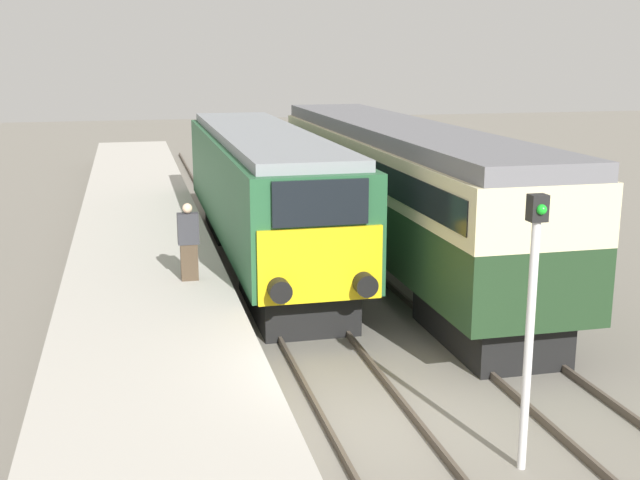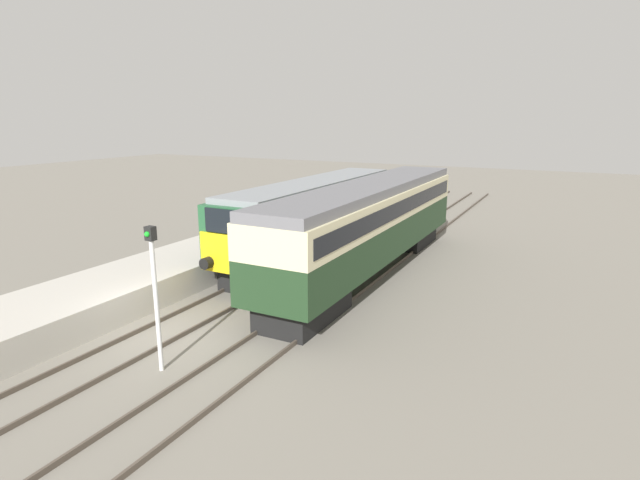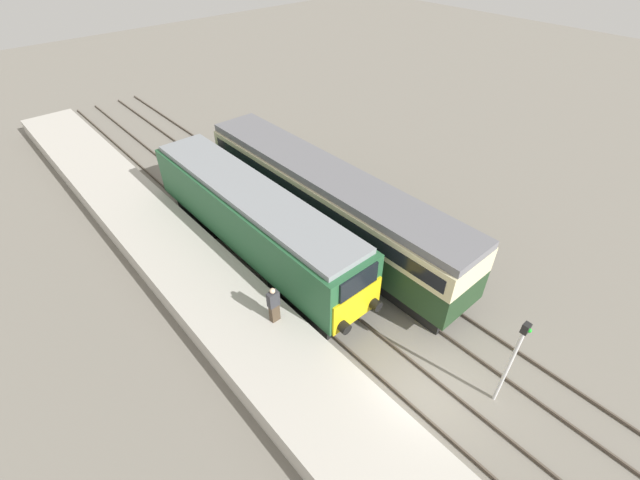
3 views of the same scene
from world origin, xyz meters
The scene contains 8 objects.
ground_plane centered at (0.00, 0.00, 0.00)m, with size 120.00×120.00×0.00m, color slate.
platform_left centered at (-3.30, 8.00, 0.52)m, with size 3.50×50.00×1.04m.
rails_near_track centered at (0.00, 5.00, 0.07)m, with size 1.51×60.00×0.14m.
rails_far_track centered at (3.40, 5.00, 0.07)m, with size 1.50×60.00×0.14m.
locomotive centered at (0.00, 10.18, 2.08)m, with size 2.70×14.07×3.71m.
passenger_carriage centered at (3.40, 8.80, 2.38)m, with size 2.75×16.00×3.94m.
person_on_platform centered at (-2.38, 5.40, 1.86)m, with size 0.44×0.26×1.66m.
signal_post centered at (1.70, -1.84, 2.35)m, with size 0.24×0.28×3.96m.
Camera 3 is at (-8.35, -3.99, 13.73)m, focal length 24.00 mm.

